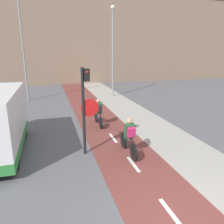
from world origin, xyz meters
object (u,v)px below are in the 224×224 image
object	(u,v)px
cyclist_near	(129,137)
cyclist_far	(98,113)
street_lamp_sidewalk	(113,43)
traffic_light_pole	(85,102)
street_lamp_far	(22,40)

from	to	relation	value
cyclist_near	cyclist_far	size ratio (longest dim) A/B	1.01
street_lamp_sidewalk	cyclist_near	bearing A→B (deg)	-103.14
traffic_light_pole	street_lamp_far	distance (m)	11.54
street_lamp_far	traffic_light_pole	bearing A→B (deg)	-74.80
traffic_light_pole	street_lamp_far	size ratio (longest dim) A/B	0.42
street_lamp_far	cyclist_near	xyz separation A→B (m)	(4.47, -11.40, -3.96)
cyclist_near	cyclist_far	bearing A→B (deg)	95.79
traffic_light_pole	cyclist_near	size ratio (longest dim) A/B	1.88
street_lamp_far	street_lamp_sidewalk	distance (m)	7.07
cyclist_far	street_lamp_far	bearing A→B (deg)	117.87
street_lamp_far	street_lamp_sidewalk	bearing A→B (deg)	-2.49
street_lamp_sidewalk	cyclist_far	bearing A→B (deg)	-111.64
traffic_light_pole	cyclist_near	bearing A→B (deg)	-19.94
traffic_light_pole	cyclist_far	size ratio (longest dim) A/B	1.90
street_lamp_sidewalk	cyclist_near	xyz separation A→B (m)	(-2.59, -11.09, -3.78)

